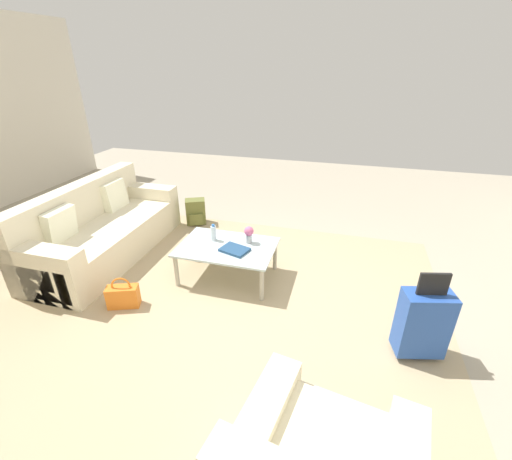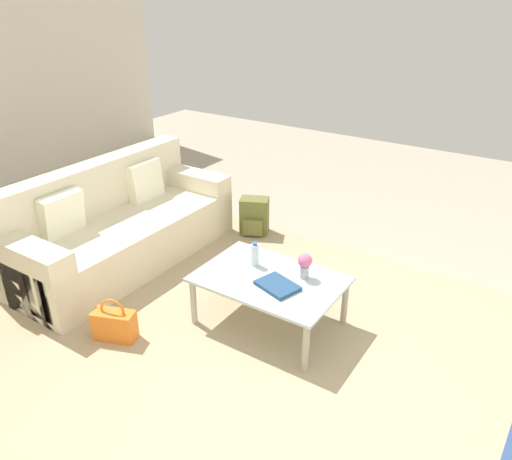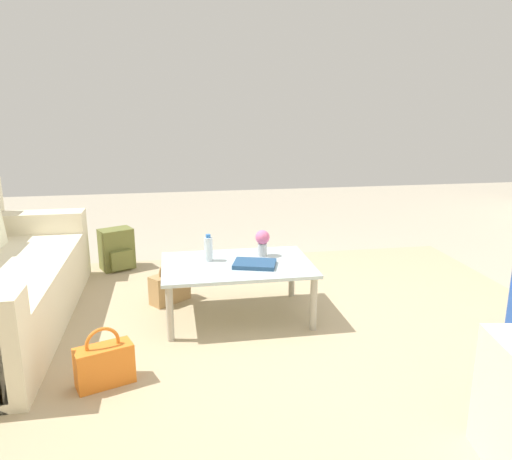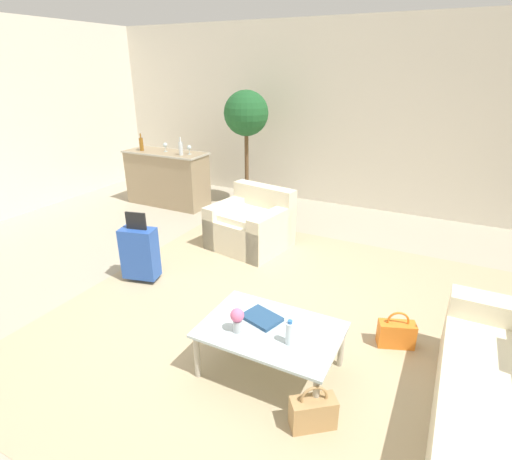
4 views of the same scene
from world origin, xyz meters
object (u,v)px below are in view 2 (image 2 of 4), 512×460
(water_bottle, at_px, (255,255))
(flower_vase, at_px, (305,264))
(coffee_table_book, at_px, (277,286))
(coffee_table, at_px, (269,283))
(handbag_tan, at_px, (243,272))
(couch, at_px, (117,229))
(handbag_orange, at_px, (115,325))
(backpack_olive, at_px, (254,217))

(water_bottle, xyz_separation_m, flower_vase, (-0.42, -0.05, 0.03))
(coffee_table_book, bearing_deg, coffee_table, -16.60)
(flower_vase, bearing_deg, handbag_tan, -16.82)
(couch, relative_size, flower_vase, 10.96)
(flower_vase, bearing_deg, coffee_table, 34.29)
(coffee_table_book, xyz_separation_m, handbag_orange, (0.99, 0.73, -0.31))
(coffee_table_book, height_order, backpack_olive, coffee_table_book)
(couch, bearing_deg, backpack_olive, -124.01)
(water_bottle, xyz_separation_m, backpack_olive, (0.80, -1.19, -0.32))
(couch, distance_m, flower_vase, 2.03)
(water_bottle, height_order, coffee_table_book, water_bottle)
(flower_vase, height_order, backpack_olive, flower_vase)
(coffee_table, relative_size, backpack_olive, 2.75)
(couch, relative_size, coffee_table_book, 7.50)
(handbag_orange, height_order, handbag_tan, same)
(water_bottle, relative_size, coffee_table_book, 0.68)
(backpack_olive, bearing_deg, coffee_table, 127.65)
(handbag_orange, bearing_deg, backpack_olive, -86.67)
(coffee_table, height_order, handbag_orange, coffee_table)
(handbag_orange, height_order, backpack_olive, backpack_olive)
(handbag_orange, xyz_separation_m, handbag_tan, (-0.37, -1.18, 0.00))
(water_bottle, relative_size, handbag_tan, 0.57)
(coffee_table_book, bearing_deg, backpack_olive, -33.76)
(couch, distance_m, coffee_table_book, 1.93)
(handbag_tan, bearing_deg, handbag_orange, 72.44)
(water_bottle, bearing_deg, couch, -0.00)
(handbag_tan, bearing_deg, coffee_table_book, 144.20)
(flower_vase, height_order, handbag_orange, flower_vase)
(coffee_table, bearing_deg, couch, -3.18)
(flower_vase, distance_m, handbag_orange, 1.51)
(handbag_tan, xyz_separation_m, backpack_olive, (0.49, -0.92, 0.06))
(coffee_table, xyz_separation_m, water_bottle, (0.20, -0.10, 0.14))
(backpack_olive, bearing_deg, handbag_tan, 118.19)
(coffee_table, xyz_separation_m, coffee_table_book, (-0.12, 0.08, 0.06))
(coffee_table, height_order, coffee_table_book, coffee_table_book)
(water_bottle, bearing_deg, coffee_table, 153.43)
(coffee_table, distance_m, handbag_orange, 1.22)
(couch, distance_m, coffee_table, 1.80)
(flower_vase, xyz_separation_m, handbag_tan, (0.72, -0.22, -0.42))
(couch, relative_size, handbag_tan, 6.28)
(water_bottle, relative_size, handbag_orange, 0.57)
(flower_vase, xyz_separation_m, handbag_orange, (1.09, 0.96, -0.42))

